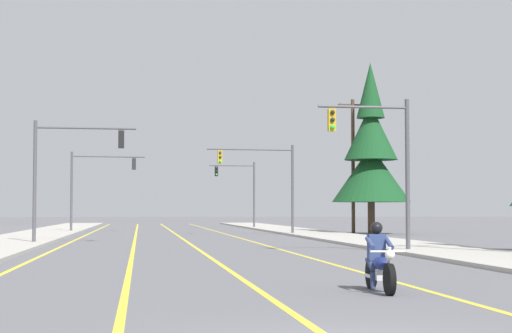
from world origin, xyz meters
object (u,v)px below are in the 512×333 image
Objects in this scene: motorcycle_with_rider at (379,264)px; utility_pole_right_far at (353,163)px; conifer_tree_right_verge_far at (371,155)px; traffic_signal_near_right at (383,152)px; traffic_signal_mid_left at (93,178)px; traffic_signal_far_right at (242,185)px; traffic_signal_mid_right at (267,174)px; traffic_signal_near_left at (65,162)px.

utility_pole_right_far reaches higher than motorcycle_with_rider.
conifer_tree_right_verge_far reaches higher than utility_pole_right_far.
traffic_signal_mid_left is (-13.26, 33.55, 0.12)m from traffic_signal_near_right.
conifer_tree_right_verge_far is (6.92, -19.96, 1.57)m from traffic_signal_far_right.
traffic_signal_near_right is at bearing -87.59° from traffic_signal_mid_right.
traffic_signal_mid_right and traffic_signal_far_right have the same top height.
traffic_signal_near_right is 0.50× the size of conifer_tree_right_verge_far.
traffic_signal_mid_right is 1.00× the size of traffic_signal_far_right.
traffic_signal_near_left is 37.55m from traffic_signal_far_right.
traffic_signal_mid_right reaches higher than motorcycle_with_rider.
traffic_signal_mid_left is 1.00× the size of traffic_signal_far_right.
traffic_signal_near_left is at bearing -110.48° from traffic_signal_far_right.
conifer_tree_right_verge_far reaches higher than traffic_signal_mid_left.
traffic_signal_far_right is at bearing 90.38° from traffic_signal_near_right.
motorcycle_with_rider is at bearing -71.51° from traffic_signal_near_left.
utility_pole_right_far is (19.12, 16.67, 1.00)m from traffic_signal_near_left.
utility_pole_right_far is at bearing -18.74° from traffic_signal_mid_left.
traffic_signal_mid_left is at bearing 143.45° from traffic_signal_mid_right.
traffic_signal_far_right is at bearing 69.52° from traffic_signal_near_left.
utility_pole_right_far reaches higher than traffic_signal_near_right.
utility_pole_right_far is at bearing 21.51° from traffic_signal_mid_right.
traffic_signal_far_right is at bearing 85.92° from motorcycle_with_rider.
conifer_tree_right_verge_far is at bearing 75.54° from traffic_signal_near_right.
traffic_signal_near_right is at bearing 73.43° from motorcycle_with_rider.
traffic_signal_far_right is at bearing 88.02° from traffic_signal_mid_right.
traffic_signal_near_right is 36.07m from traffic_signal_mid_left.
motorcycle_with_rider is 0.35× the size of traffic_signal_near_left.
traffic_signal_near_right is 45.62m from traffic_signal_far_right.
traffic_signal_near_left is 1.00× the size of traffic_signal_far_right.
traffic_signal_near_right and traffic_signal_far_right have the same top height.
traffic_signal_near_right is 24.50m from traffic_signal_mid_right.
traffic_signal_mid_left is at bearing 158.36° from conifer_tree_right_verge_far.
conifer_tree_right_verge_far is (0.94, -1.46, 0.52)m from utility_pole_right_far.
traffic_signal_near_left and traffic_signal_mid_left have the same top height.
traffic_signal_near_right is (4.68, 15.74, 3.44)m from motorcycle_with_rider.
conifer_tree_right_verge_far is (20.06, 15.21, 1.52)m from traffic_signal_near_left.
motorcycle_with_rider is at bearing -103.59° from utility_pole_right_far.
traffic_signal_near_right is at bearing -89.62° from traffic_signal_far_right.
traffic_signal_mid_right is at bearing 48.51° from traffic_signal_near_left.
motorcycle_with_rider is 40.54m from traffic_signal_mid_right.
utility_pole_right_far is (10.36, 42.86, 4.52)m from motorcycle_with_rider.
utility_pole_right_far is (5.98, -18.50, 1.05)m from traffic_signal_far_right.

